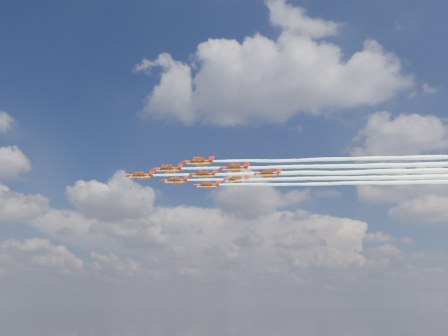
{
  "coord_description": "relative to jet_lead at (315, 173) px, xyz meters",
  "views": [
    {
      "loc": [
        49.13,
        -140.9,
        46.89
      ],
      "look_at": [
        10.94,
        -5.16,
        90.48
      ],
      "focal_mm": 35.0,
      "sensor_mm": 36.0,
      "label": 1
    }
  ],
  "objects": [
    {
      "name": "jet_row3_port",
      "position": [
        24.47,
        -9.27,
        0.0
      ],
      "size": [
        124.44,
        31.47,
        2.68
      ],
      "rotation": [
        0.0,
        0.0,
        0.22
      ],
      "color": "#B11A09"
    },
    {
      "name": "jet_row4_starb",
      "position": [
        30.59,
        14.01,
        0.0
      ],
      "size": [
        124.44,
        31.47,
        2.68
      ],
      "rotation": [
        0.0,
        0.0,
        0.22
      ],
      "color": "#B11A09"
    },
    {
      "name": "jet_lead",
      "position": [
        0.0,
        0.0,
        0.0
      ],
      "size": [
        124.44,
        31.47,
        2.68
      ],
      "rotation": [
        0.0,
        0.0,
        0.22
      ],
      "color": "#B11A09"
    },
    {
      "name": "jet_row3_centre",
      "position": [
        21.41,
        4.69,
        0.0
      ],
      "size": [
        124.44,
        31.47,
        2.68
      ],
      "rotation": [
        0.0,
        0.0,
        0.22
      ],
      "color": "#B11A09"
    },
    {
      "name": "jet_tail",
      "position": [
        42.83,
        9.38,
        0.0
      ],
      "size": [
        124.44,
        31.47,
        2.68
      ],
      "rotation": [
        0.0,
        0.0,
        0.22
      ],
      "color": "#B11A09"
    },
    {
      "name": "jet_row4_port",
      "position": [
        33.65,
        0.06,
        0.0
      ],
      "size": [
        124.44,
        31.47,
        2.68
      ],
      "rotation": [
        0.0,
        0.0,
        0.22
      ],
      "color": "#B11A09"
    },
    {
      "name": "jet_row3_starb",
      "position": [
        18.36,
        18.64,
        0.0
      ],
      "size": [
        124.44,
        31.47,
        2.68
      ],
      "rotation": [
        0.0,
        0.0,
        0.22
      ],
      "color": "#B11A09"
    },
    {
      "name": "jet_row2_port",
      "position": [
        12.23,
        -4.63,
        0.0
      ],
      "size": [
        124.44,
        31.47,
        2.68
      ],
      "rotation": [
        0.0,
        0.0,
        0.22
      ],
      "color": "#B11A09"
    },
    {
      "name": "jet_row2_starb",
      "position": [
        9.18,
        9.32,
        0.0
      ],
      "size": [
        124.44,
        31.47,
        2.68
      ],
      "rotation": [
        0.0,
        0.0,
        0.22
      ],
      "color": "#B11A09"
    }
  ]
}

